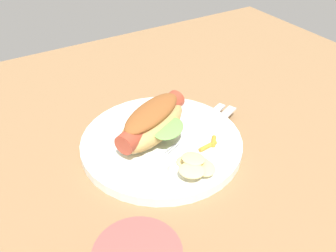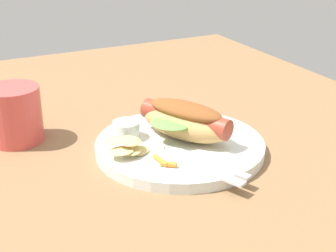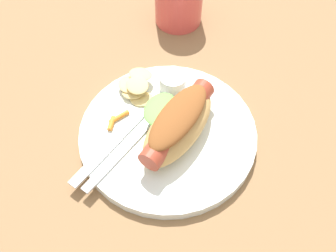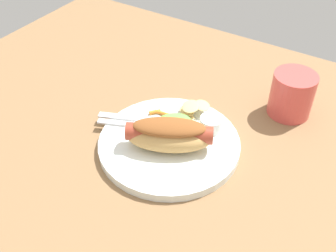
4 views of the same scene
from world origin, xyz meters
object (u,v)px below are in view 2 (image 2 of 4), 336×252
Objects in this scene: fork at (198,159)px; sauce_ramekin at (126,130)px; carrot_garnish at (164,162)px; drinking_cup at (15,114)px; chips_pile at (127,146)px; plate at (178,147)px; hot_dog at (185,120)px; knife at (197,167)px.

sauce_ramekin is at bearing 5.65° from fork.
carrot_garnish is at bearing 56.73° from fork.
drinking_cup reaches higher than carrot_garnish.
chips_pile is (-6.11, -8.02, 1.00)cm from fork.
fork is at bearing 27.95° from sauce_ramekin.
sauce_ramekin reaches higher than chips_pile.
carrot_garnish is (5.57, -5.03, 1.15)cm from plate.
fork is 3.97× the size of carrot_garnish.
hot_dog reaches higher than fork.
sauce_ramekin is (-4.01, -7.88, -1.59)cm from hot_dog.
plate is 6.56cm from fork.
drinking_cup is (-15.11, -12.42, 1.58)cm from chips_pile.
carrot_garnish is 0.47× the size of drinking_cup.
knife is at bearing 39.84° from drinking_cup.
drinking_cup is (-21.23, -20.44, 2.58)cm from fork.
hot_dog is 2.10× the size of chips_pile.
drinking_cup reaches higher than fork.
sauce_ramekin reaches higher than plate.
sauce_ramekin is 17.59cm from drinking_cup.
fork is at bearing 52.70° from chips_pile.
chips_pile is 1.86× the size of carrot_garnish.
plate is 6.14× the size of sauce_ramekin.
hot_dog is 10.01cm from knife.
knife is 1.69× the size of drinking_cup.
hot_dog is 3.90× the size of carrot_garnish.
carrot_garnish is (-2.76, -3.50, 0.17)cm from knife.
fork is at bearing -3.01° from plate.
fork is (7.29, -1.88, -2.68)cm from hot_dog.
chips_pile is at bearing 69.52° from hot_dog.
hot_dog is 1.83× the size of drinking_cup.
hot_dog is 0.98× the size of fork.
fork is at bearing 138.26° from hot_dog.
drinking_cup reaches higher than chips_pile.
sauce_ramekin is at bearing -2.82° from knife.
chips_pile is (1.18, -9.90, -1.68)cm from hot_dog.
knife is 30.16cm from drinking_cup.
hot_dog is at bearing 96.77° from chips_pile.
sauce_ramekin is 0.54× the size of chips_pile.
sauce_ramekin reaches higher than knife.
fork is at bearing -55.65° from knife.
drinking_cup is (-13.94, -22.32, -0.10)cm from hot_dog.
chips_pile reaches higher than knife.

